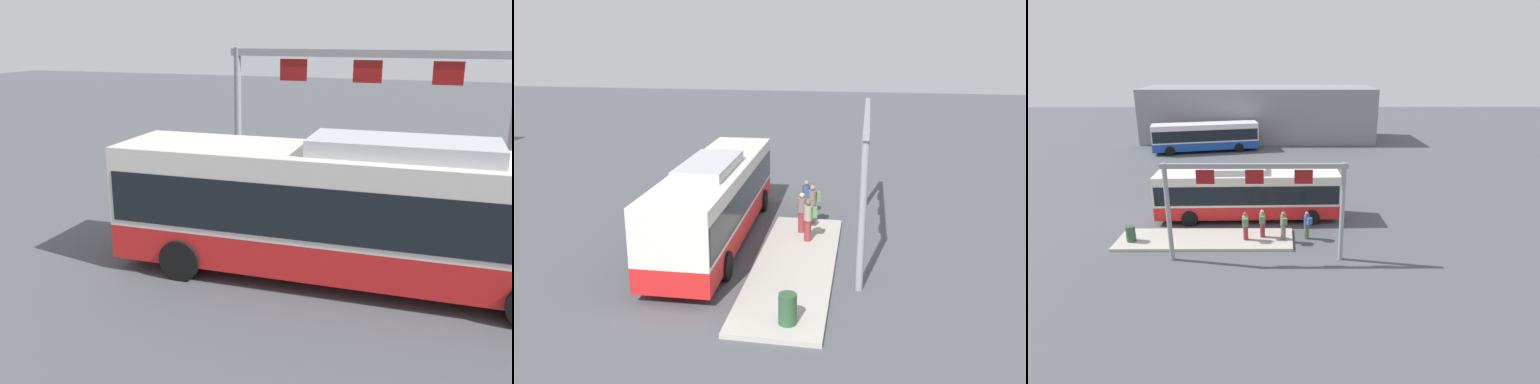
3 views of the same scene
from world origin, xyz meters
The scene contains 9 objects.
ground_plane centered at (0.00, 0.00, 0.00)m, with size 120.00×120.00×0.00m, color #4C4F54.
platform_curb centered at (-2.24, -3.44, 0.08)m, with size 10.00×2.80×0.16m, color #B2ADA3.
bus_main centered at (-0.01, 0.00, 1.81)m, with size 11.68×2.89×3.46m.
person_boarding centered at (3.61, -3.20, 0.89)m, with size 0.55×0.60×1.67m.
person_waiting_near centered at (2.24, -3.62, 1.05)m, with size 0.43×0.58×1.67m.
person_waiting_mid centered at (0.10, -3.67, 1.05)m, with size 0.37×0.55×1.67m.
person_waiting_far centered at (1.04, -3.32, 1.05)m, with size 0.35×0.53×1.67m.
platform_sign_gantry centered at (0.82, -5.72, 3.75)m, with size 9.16×0.24×5.20m.
trash_bin centered at (-6.36, -3.79, 0.61)m, with size 0.52×0.52×0.90m, color #2D5133.
Camera 2 is at (-19.86, -5.71, 7.97)m, focal length 38.17 mm.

